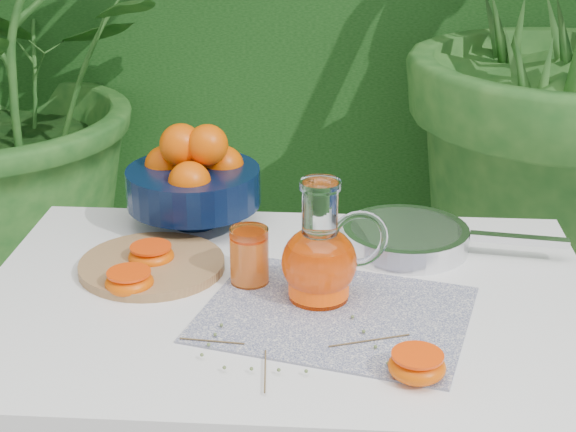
# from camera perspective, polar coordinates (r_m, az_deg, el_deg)

# --- Properties ---
(potted_plant_right) EXTENTS (2.53, 2.53, 2.06)m
(potted_plant_right) POSITION_cam_1_polar(r_m,az_deg,el_deg) (2.61, 17.32, 13.18)
(potted_plant_right) COLOR #1D531C
(potted_plant_right) RESTS_ON ground
(white_table) EXTENTS (1.00, 0.70, 0.75)m
(white_table) POSITION_cam_1_polar(r_m,az_deg,el_deg) (1.46, -0.05, -7.97)
(white_table) COLOR white
(white_table) RESTS_ON ground
(placemat) EXTENTS (0.46, 0.40, 0.00)m
(placemat) POSITION_cam_1_polar(r_m,az_deg,el_deg) (1.37, 3.06, -6.34)
(placemat) COLOR #0D1649
(placemat) RESTS_ON white_table
(cutting_board) EXTENTS (0.28, 0.28, 0.02)m
(cutting_board) POSITION_cam_1_polar(r_m,az_deg,el_deg) (1.52, -8.78, -3.15)
(cutting_board) COLOR #A5834A
(cutting_board) RESTS_ON white_table
(fruit_bowl) EXTENTS (0.27, 0.27, 0.20)m
(fruit_bowl) POSITION_cam_1_polar(r_m,az_deg,el_deg) (1.67, -6.13, 2.45)
(fruit_bowl) COLOR black
(fruit_bowl) RESTS_ON white_table
(juice_pitcher) EXTENTS (0.18, 0.14, 0.20)m
(juice_pitcher) POSITION_cam_1_polar(r_m,az_deg,el_deg) (1.38, 2.13, -2.76)
(juice_pitcher) COLOR white
(juice_pitcher) RESTS_ON white_table
(juice_tumbler) EXTENTS (0.07, 0.07, 0.09)m
(juice_tumbler) POSITION_cam_1_polar(r_m,az_deg,el_deg) (1.44, -2.51, -2.65)
(juice_tumbler) COLOR white
(juice_tumbler) RESTS_ON white_table
(saute_pan) EXTENTS (0.41, 0.25, 0.04)m
(saute_pan) POSITION_cam_1_polar(r_m,az_deg,el_deg) (1.59, 7.73, -1.36)
(saute_pan) COLOR silver
(saute_pan) RESTS_ON white_table
(orange_halves) EXTENTS (0.55, 0.42, 0.04)m
(orange_halves) POSITION_cam_1_polar(r_m,az_deg,el_deg) (1.38, -4.40, -5.21)
(orange_halves) COLOR #EE6302
(orange_halves) RESTS_ON white_table
(thyme_sprigs) EXTENTS (0.33, 0.21, 0.01)m
(thyme_sprigs) POSITION_cam_1_polar(r_m,az_deg,el_deg) (1.27, -0.12, -8.62)
(thyme_sprigs) COLOR brown
(thyme_sprigs) RESTS_ON white_table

